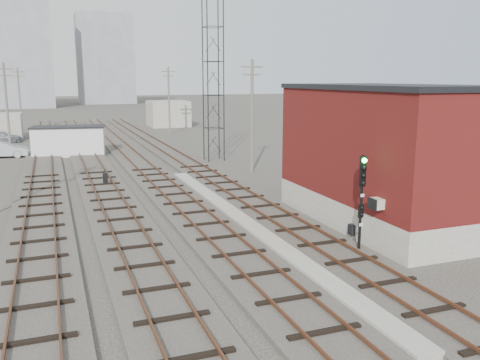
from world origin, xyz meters
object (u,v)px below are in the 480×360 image
switch_stand (105,179)px  site_trailer (69,141)px  car_silver (4,150)px  signal_mast (362,195)px  car_grey (2,137)px

switch_stand → site_trailer: size_ratio=0.16×
switch_stand → car_silver: 18.96m
signal_mast → site_trailer: signal_mast is taller
car_grey → site_trailer: bearing=-145.6°
signal_mast → car_silver: 39.18m
switch_stand → car_grey: (-8.91, 30.07, 0.10)m
switch_stand → car_silver: size_ratio=0.26×
car_silver → car_grey: size_ratio=0.98×
site_trailer → car_grey: bearing=125.3°
car_silver → site_trailer: bearing=-93.1°
signal_mast → switch_stand: bearing=116.4°
car_grey → signal_mast: bearing=-152.8°
switch_stand → car_grey: car_grey is taller
signal_mast → car_grey: size_ratio=0.95×
signal_mast → site_trailer: size_ratio=0.60×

